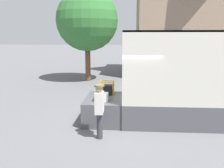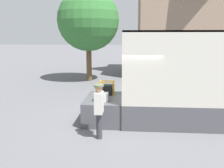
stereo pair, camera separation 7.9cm
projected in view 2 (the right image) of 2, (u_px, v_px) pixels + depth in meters
name	position (u px, v px, depth m)	size (l,w,h in m)	color
ground_plane	(123.00, 120.00, 9.31)	(160.00, 160.00, 0.00)	slate
tailgate_deck	(104.00, 109.00, 9.29)	(1.37, 2.13, 0.85)	#4C4C51
microwave	(102.00, 97.00, 8.71)	(0.45, 0.38, 0.28)	white
portable_generator	(107.00, 89.00, 9.63)	(0.58, 0.43, 0.53)	black
worker_person	(99.00, 106.00, 7.45)	(0.30, 0.44, 1.68)	#38383D
house_backdrop	(186.00, 15.00, 20.02)	(7.96, 7.98, 9.36)	gray
street_tree	(88.00, 20.00, 16.74)	(4.15, 4.15, 6.21)	brown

